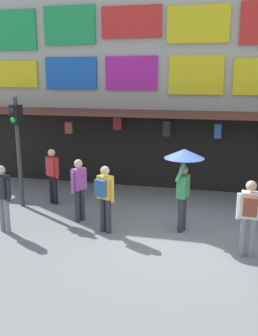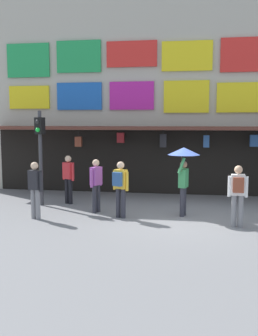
{
  "view_description": "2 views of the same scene",
  "coord_description": "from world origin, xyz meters",
  "px_view_note": "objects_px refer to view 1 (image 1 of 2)",
  "views": [
    {
      "loc": [
        0.76,
        -8.33,
        3.77
      ],
      "look_at": [
        -1.41,
        0.73,
        1.45
      ],
      "focal_mm": 39.83,
      "sensor_mm": 36.0,
      "label": 1
    },
    {
      "loc": [
        0.29,
        -11.32,
        2.86
      ],
      "look_at": [
        -1.77,
        1.24,
        1.33
      ],
      "focal_mm": 41.86,
      "sensor_mm": 36.0,
      "label": 2
    }
  ],
  "objects_px": {
    "pedestrian_with_umbrella": "(184,167)",
    "pedestrian_in_blue": "(79,187)",
    "pedestrian_in_green": "(249,213)",
    "pedestrian_in_yellow": "(105,194)",
    "pedestrian_in_white": "(3,195)",
    "traffic_light_near": "(17,134)",
    "pedestrian_in_red": "(53,173)"
  },
  "relations": [
    {
      "from": "traffic_light_near",
      "to": "pedestrian_in_yellow",
      "type": "distance_m",
      "value": 3.43
    },
    {
      "from": "pedestrian_in_white",
      "to": "pedestrian_in_green",
      "type": "distance_m",
      "value": 5.73
    },
    {
      "from": "traffic_light_near",
      "to": "pedestrian_in_white",
      "type": "relative_size",
      "value": 1.9
    },
    {
      "from": "traffic_light_near",
      "to": "pedestrian_with_umbrella",
      "type": "distance_m",
      "value": 4.88
    },
    {
      "from": "pedestrian_in_yellow",
      "to": "pedestrian_in_blue",
      "type": "bearing_deg",
      "value": 147.25
    },
    {
      "from": "pedestrian_with_umbrella",
      "to": "pedestrian_in_yellow",
      "type": "height_order",
      "value": "pedestrian_with_umbrella"
    },
    {
      "from": "pedestrian_in_yellow",
      "to": "pedestrian_in_white",
      "type": "height_order",
      "value": "same"
    },
    {
      "from": "pedestrian_in_red",
      "to": "pedestrian_in_yellow",
      "type": "xyz_separation_m",
      "value": [
        2.14,
        -1.69,
        0.04
      ]
    },
    {
      "from": "pedestrian_with_umbrella",
      "to": "pedestrian_in_green",
      "type": "xyz_separation_m",
      "value": [
        1.47,
        -1.04,
        -0.66
      ]
    },
    {
      "from": "pedestrian_with_umbrella",
      "to": "pedestrian_in_white",
      "type": "bearing_deg",
      "value": -166.17
    },
    {
      "from": "traffic_light_near",
      "to": "pedestrian_in_yellow",
      "type": "xyz_separation_m",
      "value": [
        2.97,
        -1.28,
        -1.16
      ]
    },
    {
      "from": "pedestrian_in_white",
      "to": "pedestrian_in_green",
      "type": "xyz_separation_m",
      "value": [
        5.73,
        0.0,
        0.04
      ]
    },
    {
      "from": "pedestrian_in_red",
      "to": "pedestrian_in_green",
      "type": "relative_size",
      "value": 1.0
    },
    {
      "from": "traffic_light_near",
      "to": "pedestrian_in_red",
      "type": "height_order",
      "value": "traffic_light_near"
    },
    {
      "from": "traffic_light_near",
      "to": "pedestrian_in_blue",
      "type": "height_order",
      "value": "traffic_light_near"
    },
    {
      "from": "pedestrian_in_green",
      "to": "pedestrian_in_blue",
      "type": "bearing_deg",
      "value": 165.62
    },
    {
      "from": "pedestrian_in_red",
      "to": "pedestrian_in_yellow",
      "type": "height_order",
      "value": "same"
    },
    {
      "from": "pedestrian_in_red",
      "to": "pedestrian_in_white",
      "type": "relative_size",
      "value": 1.0
    },
    {
      "from": "pedestrian_in_blue",
      "to": "pedestrian_in_yellow",
      "type": "xyz_separation_m",
      "value": [
        0.87,
        -0.56,
        0.04
      ]
    },
    {
      "from": "pedestrian_in_white",
      "to": "traffic_light_near",
      "type": "bearing_deg",
      "value": 106.7
    },
    {
      "from": "traffic_light_near",
      "to": "pedestrian_in_white",
      "type": "bearing_deg",
      "value": -73.3
    },
    {
      "from": "traffic_light_near",
      "to": "pedestrian_in_yellow",
      "type": "relative_size",
      "value": 1.9
    },
    {
      "from": "pedestrian_in_red",
      "to": "pedestrian_with_umbrella",
      "type": "relative_size",
      "value": 0.81
    },
    {
      "from": "traffic_light_near",
      "to": "pedestrian_with_umbrella",
      "type": "bearing_deg",
      "value": -8.85
    },
    {
      "from": "pedestrian_with_umbrella",
      "to": "pedestrian_in_white",
      "type": "distance_m",
      "value": 4.44
    },
    {
      "from": "pedestrian_with_umbrella",
      "to": "pedestrian_in_blue",
      "type": "relative_size",
      "value": 1.24
    },
    {
      "from": "traffic_light_near",
      "to": "pedestrian_in_white",
      "type": "xyz_separation_m",
      "value": [
        0.54,
        -1.79,
        -1.19
      ]
    },
    {
      "from": "pedestrian_in_blue",
      "to": "pedestrian_in_white",
      "type": "relative_size",
      "value": 1.0
    },
    {
      "from": "traffic_light_near",
      "to": "pedestrian_in_red",
      "type": "distance_m",
      "value": 1.51
    },
    {
      "from": "pedestrian_in_red",
      "to": "pedestrian_in_green",
      "type": "distance_m",
      "value": 5.87
    },
    {
      "from": "traffic_light_near",
      "to": "pedestrian_with_umbrella",
      "type": "xyz_separation_m",
      "value": [
        4.8,
        -0.75,
        -0.5
      ]
    },
    {
      "from": "pedestrian_in_red",
      "to": "pedestrian_with_umbrella",
      "type": "height_order",
      "value": "pedestrian_with_umbrella"
    }
  ]
}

